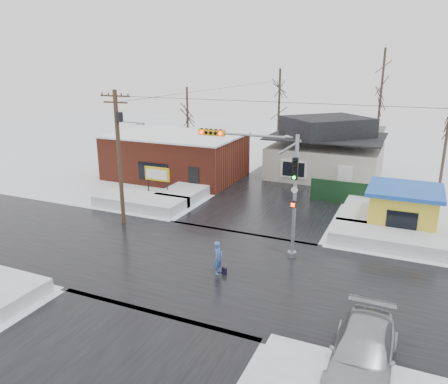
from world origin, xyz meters
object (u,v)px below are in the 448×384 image
at_px(utility_pole, 120,150).
at_px(marquee_sign, 157,175).
at_px(car, 363,353).
at_px(pedestrian, 218,258).
at_px(kiosk, 403,209).
at_px(traffic_signal, 268,177).

distance_m(utility_pole, marquee_sign, 6.87).
height_order(marquee_sign, car, marquee_sign).
bearing_deg(marquee_sign, pedestrian, -45.23).
height_order(kiosk, pedestrian, kiosk).
xyz_separation_m(pedestrian, car, (7.84, -4.81, -0.11)).
bearing_deg(pedestrian, traffic_signal, -21.17).
distance_m(kiosk, car, 15.44).
height_order(kiosk, car, kiosk).
relative_size(pedestrian, car, 0.33).
xyz_separation_m(marquee_sign, car, (17.86, -14.91, -1.14)).
height_order(utility_pole, kiosk, utility_pole).
relative_size(traffic_signal, kiosk, 1.52).
xyz_separation_m(kiosk, pedestrian, (-8.48, -10.61, -0.56)).
bearing_deg(marquee_sign, utility_pole, -79.87).
bearing_deg(traffic_signal, marquee_sign, 150.28).
bearing_deg(pedestrian, kiosk, -38.30).
relative_size(traffic_signal, pedestrian, 3.89).
bearing_deg(kiosk, traffic_signal, -135.16).
height_order(marquee_sign, pedestrian, marquee_sign).
xyz_separation_m(marquee_sign, kiosk, (18.50, 0.50, -0.46)).
bearing_deg(traffic_signal, utility_pole, 177.05).
bearing_deg(car, traffic_signal, 127.75).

